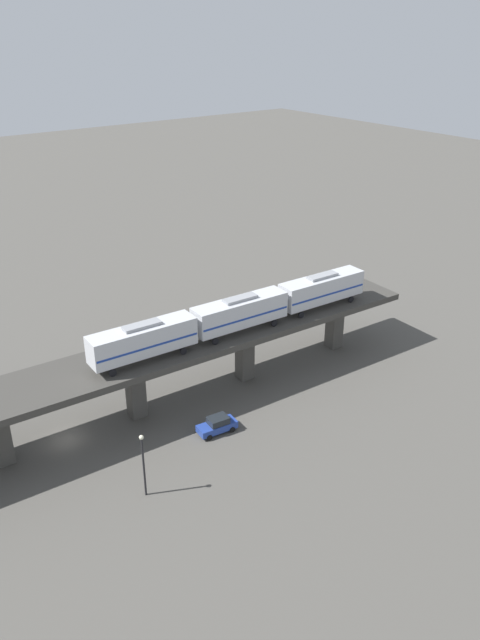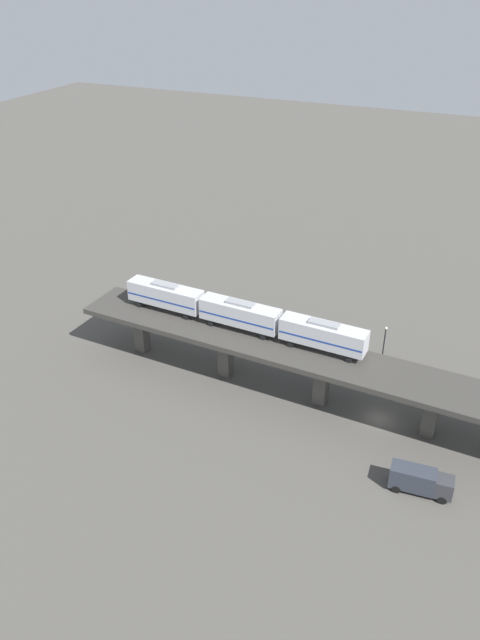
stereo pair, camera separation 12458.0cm
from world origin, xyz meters
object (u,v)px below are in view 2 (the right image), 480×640
(subway_train, at_px, (240,314))
(street_lamp, at_px, (384,343))
(delivery_truck, at_px, (420,480))
(street_car_blue, at_px, (303,358))

(subway_train, relative_size, street_lamp, 5.37)
(subway_train, distance_m, delivery_truck, 33.14)
(delivery_truck, height_order, street_lamp, street_lamp)
(street_lamp, bearing_deg, subway_train, -61.39)
(subway_train, relative_size, delivery_truck, 5.07)
(subway_train, xyz_separation_m, delivery_truck, (13.62, 29.02, -8.39))
(delivery_truck, bearing_deg, subway_train, -115.15)
(delivery_truck, bearing_deg, street_car_blue, -133.02)
(street_car_blue, height_order, delivery_truck, delivery_truck)
(subway_train, xyz_separation_m, street_lamp, (-10.39, 19.05, -6.04))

